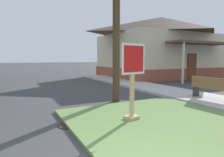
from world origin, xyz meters
name	(u,v)px	position (x,y,z in m)	size (l,w,h in m)	color
grass_corner_patch	(163,123)	(1.98, 1.97, 0.04)	(4.54, 4.80, 0.08)	#668447
sidewalk_strip	(157,89)	(5.45, 6.38, 0.06)	(2.20, 17.63, 0.12)	#B2AFA8
stop_sign	(133,82)	(1.38, 2.49, 1.06)	(0.78, 0.34, 1.99)	tan
manhole_cover	(71,125)	(-0.13, 2.98, 0.01)	(0.70, 0.70, 0.02)	black
street_bench	(213,87)	(5.32, 3.04, 0.59)	(0.52, 1.69, 0.85)	brown
corner_house	(161,46)	(11.09, 12.76, 2.79)	(10.53, 8.92, 5.45)	brown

